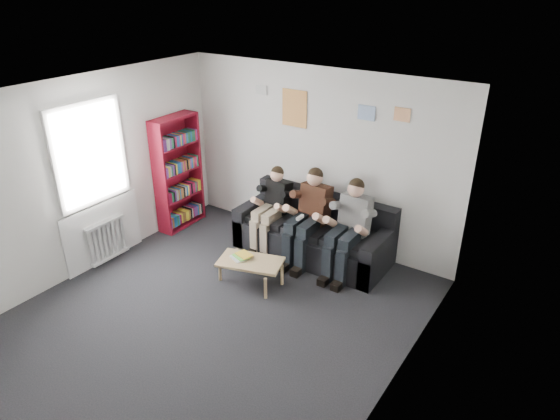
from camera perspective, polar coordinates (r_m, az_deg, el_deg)
name	(u,v)px	position (r m, az deg, el deg)	size (l,w,h in m)	color
room_shell	(205,221)	(5.65, -8.58, -1.24)	(5.00, 5.00, 5.00)	black
sofa	(314,235)	(7.48, 3.90, -2.81)	(2.30, 0.94, 0.89)	black
bookshelf	(178,173)	(8.24, -11.55, 4.18)	(0.28, 0.84, 1.86)	maroon
coffee_table	(250,263)	(6.80, -3.40, -6.10)	(0.86, 0.47, 0.34)	tan
game_cases	(241,256)	(6.84, -4.46, -5.29)	(0.26, 0.23, 0.05)	silver
person_left	(271,209)	(7.48, -1.04, 0.10)	(0.37, 0.79, 1.28)	black
person_middle	(307,217)	(7.15, 3.15, -0.85)	(0.42, 0.91, 1.39)	#482318
person_right	(348,229)	(6.89, 7.73, -2.22)	(0.41, 0.89, 1.37)	silver
radiator	(107,240)	(7.68, -19.14, -3.23)	(0.10, 0.64, 0.60)	white
window	(97,196)	(7.45, -20.23, 1.52)	(0.05, 1.30, 2.36)	white
poster_large	(294,108)	(7.50, 1.67, 11.53)	(0.42, 0.01, 0.55)	gold
poster_blue	(367,113)	(6.95, 9.86, 10.88)	(0.25, 0.01, 0.20)	#428AE0
poster_pink	(402,115)	(6.75, 13.79, 10.54)	(0.22, 0.01, 0.18)	#D7437F
poster_sign	(261,90)	(7.78, -2.15, 13.56)	(0.20, 0.01, 0.14)	silver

